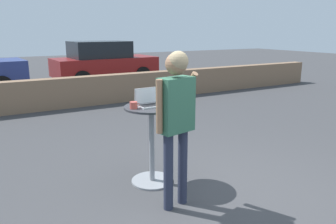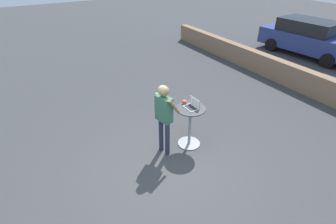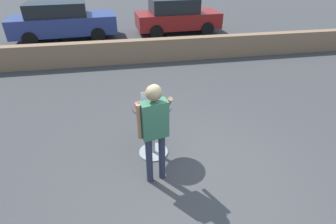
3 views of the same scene
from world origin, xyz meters
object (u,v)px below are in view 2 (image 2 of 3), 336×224
object	(u,v)px
coffee_mug	(184,102)
parked_car_further_down	(309,38)
standing_person	(164,111)
cafe_table	(190,123)
laptop	(192,106)

from	to	relation	value
coffee_mug	parked_car_further_down	bearing A→B (deg)	106.76
standing_person	parked_car_further_down	distance (m)	9.70
cafe_table	coffee_mug	bearing A→B (deg)	-176.92
laptop	standing_person	world-z (taller)	standing_person
standing_person	laptop	bearing A→B (deg)	86.49
coffee_mug	standing_person	xyz separation A→B (m)	(0.20, -0.68, 0.06)
laptop	cafe_table	bearing A→B (deg)	-87.03
coffee_mug	standing_person	world-z (taller)	standing_person
laptop	coffee_mug	size ratio (longest dim) A/B	2.80
cafe_table	laptop	bearing A→B (deg)	92.97
cafe_table	parked_car_further_down	size ratio (longest dim) A/B	0.23
coffee_mug	standing_person	bearing A→B (deg)	-73.37
parked_car_further_down	laptop	bearing A→B (deg)	-71.63
coffee_mug	parked_car_further_down	distance (m)	8.99
cafe_table	standing_person	distance (m)	0.88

